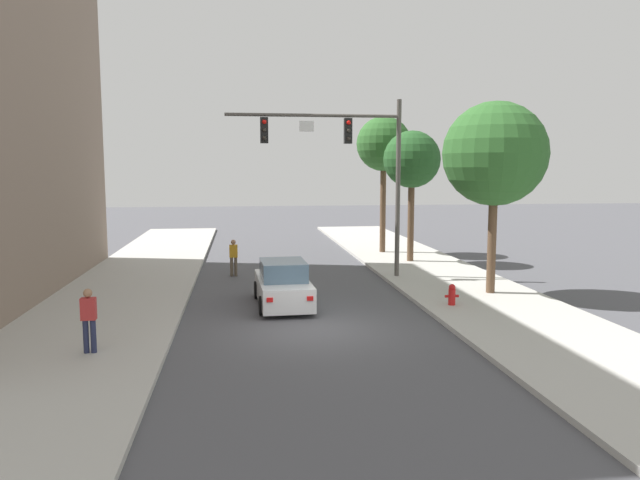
% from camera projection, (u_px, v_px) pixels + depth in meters
% --- Properties ---
extents(ground_plane, '(120.00, 120.00, 0.00)m').
position_uv_depth(ground_plane, '(313.00, 330.00, 17.72)').
color(ground_plane, '#4C4C51').
extents(sidewalk_left, '(5.00, 60.00, 0.15)m').
position_uv_depth(sidewalk_left, '(85.00, 335.00, 16.86)').
color(sidewalk_left, '#B2AFA8').
rests_on(sidewalk_left, ground).
extents(sidewalk_right, '(5.00, 60.00, 0.15)m').
position_uv_depth(sidewalk_right, '(520.00, 320.00, 18.56)').
color(sidewalk_right, '#B2AFA8').
rests_on(sidewalk_right, ground).
extents(traffic_signal_mast, '(7.36, 0.38, 7.50)m').
position_uv_depth(traffic_signal_mast, '(349.00, 154.00, 25.00)').
color(traffic_signal_mast, '#514C47').
rests_on(traffic_signal_mast, sidewalk_right).
extents(car_lead_white, '(1.95, 4.30, 1.60)m').
position_uv_depth(car_lead_white, '(283.00, 285.00, 20.79)').
color(car_lead_white, silver).
rests_on(car_lead_white, ground).
extents(pedestrian_sidewalk_left_walker, '(0.36, 0.22, 1.64)m').
position_uv_depth(pedestrian_sidewalk_left_walker, '(89.00, 317.00, 14.92)').
color(pedestrian_sidewalk_left_walker, '#232847').
rests_on(pedestrian_sidewalk_left_walker, sidewalk_left).
extents(pedestrian_crossing_road, '(0.36, 0.22, 1.64)m').
position_uv_depth(pedestrian_crossing_road, '(234.00, 256.00, 26.51)').
color(pedestrian_crossing_road, brown).
rests_on(pedestrian_crossing_road, ground).
extents(fire_hydrant, '(0.48, 0.24, 0.72)m').
position_uv_depth(fire_hydrant, '(452.00, 295.00, 20.28)').
color(fire_hydrant, red).
rests_on(fire_hydrant, sidewalk_right).
extents(street_tree_nearest, '(3.80, 3.80, 7.05)m').
position_uv_depth(street_tree_nearest, '(495.00, 154.00, 21.77)').
color(street_tree_nearest, brown).
rests_on(street_tree_nearest, sidewalk_right).
extents(street_tree_second, '(2.83, 2.83, 6.49)m').
position_uv_depth(street_tree_second, '(412.00, 160.00, 29.51)').
color(street_tree_second, brown).
rests_on(street_tree_second, sidewalk_right).
extents(street_tree_third, '(2.99, 2.99, 7.47)m').
position_uv_depth(street_tree_third, '(384.00, 145.00, 32.68)').
color(street_tree_third, brown).
rests_on(street_tree_third, sidewalk_right).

